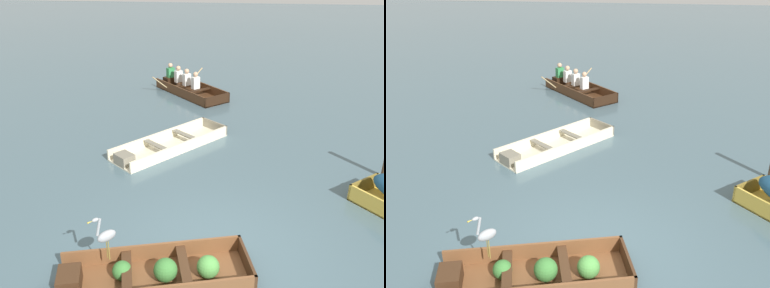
{
  "view_description": "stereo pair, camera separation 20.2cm",
  "coord_description": "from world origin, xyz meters",
  "views": [
    {
      "loc": [
        0.4,
        -5.99,
        4.92
      ],
      "look_at": [
        -0.81,
        4.0,
        0.35
      ],
      "focal_mm": 40.0,
      "sensor_mm": 36.0,
      "label": 1
    },
    {
      "loc": [
        0.6,
        -5.97,
        4.92
      ],
      "look_at": [
        -0.81,
        4.0,
        0.35
      ],
      "focal_mm": 40.0,
      "sensor_mm": 36.0,
      "label": 2
    }
  ],
  "objects": [
    {
      "name": "ground_plane",
      "position": [
        0.0,
        0.0,
        0.0
      ],
      "size": [
        80.0,
        80.0,
        0.0
      ],
      "primitive_type": "plane",
      "color": "#47606B"
    },
    {
      "name": "dinghy_wooden_brown_foreground",
      "position": [
        -0.85,
        -0.68,
        0.15
      ],
      "size": [
        3.26,
        1.87,
        0.43
      ],
      "color": "brown",
      "rests_on": "ground"
    },
    {
      "name": "skiff_cream_near_moored",
      "position": [
        -1.53,
        4.36,
        0.1
      ],
      "size": [
        2.97,
        3.28,
        0.31
      ],
      "color": "beige",
      "rests_on": "ground"
    },
    {
      "name": "rowboat_dark_varnish_with_crew",
      "position": [
        -1.64,
        9.41,
        0.24
      ],
      "size": [
        2.94,
        3.02,
        0.92
      ],
      "color": "#4C2D19",
      "rests_on": "ground"
    },
    {
      "name": "heron_on_dinghy",
      "position": [
        -1.59,
        -0.75,
        0.9
      ],
      "size": [
        0.36,
        0.39,
        0.84
      ],
      "color": "olive",
      "rests_on": "dinghy_wooden_brown_foreground"
    }
  ]
}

